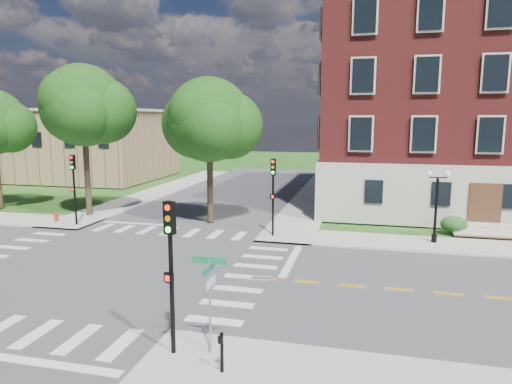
% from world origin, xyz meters
% --- Properties ---
extents(ground, '(160.00, 160.00, 0.00)m').
position_xyz_m(ground, '(0.00, 0.00, 0.00)').
color(ground, '#264A14').
rests_on(ground, ground).
extents(road_ew, '(90.00, 12.00, 0.01)m').
position_xyz_m(road_ew, '(0.00, 0.00, 0.01)').
color(road_ew, '#3D3D3F').
rests_on(road_ew, ground).
extents(road_ns, '(12.00, 90.00, 0.01)m').
position_xyz_m(road_ns, '(0.00, 0.00, 0.01)').
color(road_ns, '#3D3D3F').
rests_on(road_ns, ground).
extents(sidewalk_ne, '(34.00, 34.00, 0.12)m').
position_xyz_m(sidewalk_ne, '(15.38, 15.38, 0.06)').
color(sidewalk_ne, '#9E9B93').
rests_on(sidewalk_ne, ground).
extents(sidewalk_nw, '(34.00, 34.00, 0.12)m').
position_xyz_m(sidewalk_nw, '(-15.38, 15.38, 0.06)').
color(sidewalk_nw, '#9E9B93').
rests_on(sidewalk_nw, ground).
extents(crosswalk_east, '(2.20, 10.20, 0.02)m').
position_xyz_m(crosswalk_east, '(7.20, 0.00, 0.00)').
color(crosswalk_east, silver).
rests_on(crosswalk_east, ground).
extents(stop_bar_east, '(0.40, 5.50, 0.00)m').
position_xyz_m(stop_bar_east, '(8.80, 3.00, 0.00)').
color(stop_bar_east, silver).
rests_on(stop_bar_east, ground).
extents(secondary_building, '(20.40, 15.40, 8.30)m').
position_xyz_m(secondary_building, '(-22.00, 30.00, 4.28)').
color(secondary_building, '#A27E59').
rests_on(secondary_building, ground).
extents(tree_c, '(5.99, 5.99, 11.16)m').
position_xyz_m(tree_c, '(-7.82, 10.18, 8.25)').
color(tree_c, '#302218').
rests_on(tree_c, ground).
extents(tree_d, '(5.81, 5.81, 10.04)m').
position_xyz_m(tree_d, '(1.85, 10.19, 7.23)').
color(tree_d, '#302218').
rests_on(tree_d, ground).
extents(traffic_signal_se, '(0.37, 0.44, 4.80)m').
position_xyz_m(traffic_signal_se, '(6.78, -7.47, 3.19)').
color(traffic_signal_se, black).
rests_on(traffic_signal_se, ground).
extents(traffic_signal_ne, '(0.37, 0.44, 4.80)m').
position_xyz_m(traffic_signal_ne, '(6.91, 7.38, 3.19)').
color(traffic_signal_ne, black).
rests_on(traffic_signal_ne, ground).
extents(traffic_signal_nw, '(0.34, 0.38, 4.80)m').
position_xyz_m(traffic_signal_nw, '(-6.84, 7.14, 3.19)').
color(traffic_signal_nw, black).
rests_on(traffic_signal_nw, ground).
extents(twin_lamp_west, '(1.36, 0.36, 4.23)m').
position_xyz_m(twin_lamp_west, '(16.47, 8.11, 2.52)').
color(twin_lamp_west, black).
rests_on(twin_lamp_west, ground).
extents(street_sign_pole, '(1.10, 1.10, 3.10)m').
position_xyz_m(street_sign_pole, '(7.92, -7.21, 2.31)').
color(street_sign_pole, gray).
rests_on(street_sign_pole, ground).
extents(push_button_post, '(0.14, 0.21, 1.20)m').
position_xyz_m(push_button_post, '(8.59, -8.17, 0.80)').
color(push_button_post, black).
rests_on(push_button_post, ground).
extents(fire_hydrant, '(0.35, 0.35, 0.75)m').
position_xyz_m(fire_hydrant, '(-8.82, 7.69, 0.46)').
color(fire_hydrant, '#A91F0D').
rests_on(fire_hydrant, ground).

